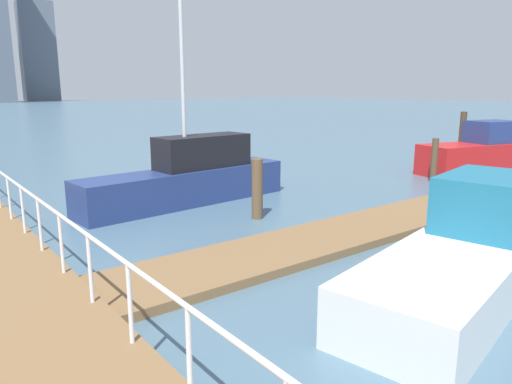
% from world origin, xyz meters
% --- Properties ---
extents(ground_plane, '(300.00, 300.00, 0.00)m').
position_xyz_m(ground_plane, '(0.00, 20.00, 0.00)').
color(ground_plane, slate).
extents(floating_dock, '(15.09, 2.00, 0.18)m').
position_xyz_m(floating_dock, '(4.05, 9.57, 0.09)').
color(floating_dock, olive).
rests_on(floating_dock, ground_plane).
extents(boardwalk_railing, '(0.06, 29.46, 1.08)m').
position_xyz_m(boardwalk_railing, '(-3.15, 10.32, 1.23)').
color(boardwalk_railing, white).
rests_on(boardwalk_railing, boardwalk).
extents(dock_piling_1, '(0.27, 0.27, 2.59)m').
position_xyz_m(dock_piling_1, '(14.66, 13.09, 1.30)').
color(dock_piling_1, '#473826').
rests_on(dock_piling_1, ground_plane).
extents(dock_piling_3, '(0.31, 0.31, 1.68)m').
position_xyz_m(dock_piling_3, '(2.59, 12.21, 0.84)').
color(dock_piling_3, brown).
rests_on(dock_piling_3, ground_plane).
extents(dock_piling_4, '(0.25, 0.25, 1.70)m').
position_xyz_m(dock_piling_4, '(11.32, 12.28, 0.85)').
color(dock_piling_4, brown).
rests_on(dock_piling_4, ground_plane).
extents(moored_boat_0, '(7.10, 3.22, 1.97)m').
position_xyz_m(moored_boat_0, '(2.82, 6.17, 0.68)').
color(moored_boat_0, white).
rests_on(moored_boat_0, ground_plane).
extents(moored_boat_1, '(6.39, 3.16, 2.22)m').
position_xyz_m(moored_boat_1, '(15.02, 12.16, 0.82)').
color(moored_boat_1, red).
rests_on(moored_boat_1, ground_plane).
extents(moored_boat_2, '(7.10, 2.03, 6.91)m').
position_xyz_m(moored_boat_2, '(2.07, 15.01, 0.83)').
color(moored_boat_2, navy).
rests_on(moored_boat_2, ground_plane).
extents(skyline_tower_4, '(11.19, 10.23, 31.26)m').
position_xyz_m(skyline_tower_4, '(36.02, 173.12, 15.63)').
color(skyline_tower_4, slate).
rests_on(skyline_tower_4, ground_plane).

